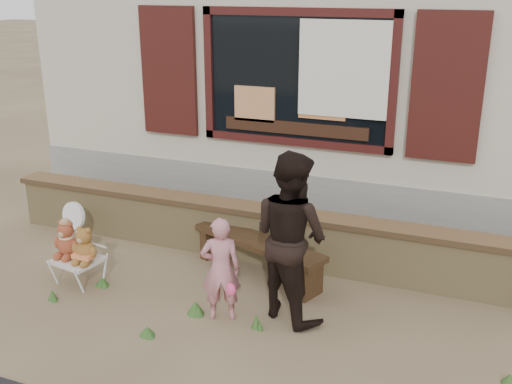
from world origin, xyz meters
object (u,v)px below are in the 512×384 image
at_px(folding_chair, 78,261).
at_px(child, 221,269).
at_px(bench, 258,249).
at_px(teddy_bear_left, 67,238).
at_px(adult, 291,236).
at_px(teddy_bear_right, 85,244).

distance_m(folding_chair, child, 1.80).
height_order(bench, teddy_bear_left, teddy_bear_left).
xyz_separation_m(teddy_bear_left, adult, (2.52, 0.22, 0.34)).
bearing_deg(folding_chair, bench, 37.34).
xyz_separation_m(teddy_bear_left, child, (1.92, -0.10, 0.02)).
relative_size(teddy_bear_right, child, 0.39).
height_order(folding_chair, adult, adult).
height_order(teddy_bear_right, child, child).
relative_size(teddy_bear_left, adult, 0.25).
relative_size(folding_chair, teddy_bear_right, 1.32).
bearing_deg(teddy_bear_right, adult, 16.64).
xyz_separation_m(teddy_bear_left, teddy_bear_right, (0.28, -0.05, -0.01)).
bearing_deg(bench, teddy_bear_right, -129.44).
relative_size(bench, child, 1.61).
relative_size(bench, folding_chair, 3.15).
bearing_deg(child, teddy_bear_left, -26.44).
bearing_deg(child, teddy_bear_right, -25.28).
height_order(teddy_bear_left, teddy_bear_right, teddy_bear_left).
height_order(teddy_bear_left, child, child).
bearing_deg(teddy_bear_right, bench, 39.91).
bearing_deg(teddy_bear_left, adult, 14.83).
xyz_separation_m(bench, child, (0.00, -1.00, 0.22)).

